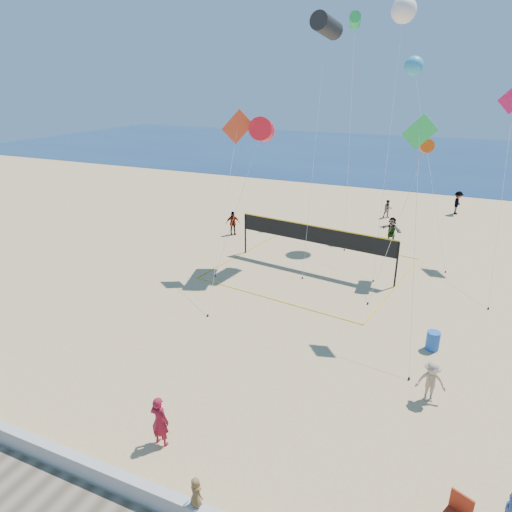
% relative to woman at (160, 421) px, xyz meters
% --- Properties ---
extents(ground, '(120.00, 120.00, 0.00)m').
position_rel_woman_xyz_m(ground, '(2.64, 1.10, -0.85)').
color(ground, tan).
rests_on(ground, ground).
extents(ocean, '(140.00, 50.00, 0.03)m').
position_rel_woman_xyz_m(ocean, '(2.64, 63.10, -0.83)').
color(ocean, navy).
rests_on(ocean, ground).
extents(woman, '(0.63, 0.42, 1.70)m').
position_rel_woman_xyz_m(woman, '(0.00, 0.00, 0.00)').
color(woman, maroon).
rests_on(woman, ground).
extents(toddler, '(0.47, 0.39, 0.83)m').
position_rel_woman_xyz_m(toddler, '(2.39, -1.86, 0.16)').
color(toddler, brown).
rests_on(toddler, seawall).
extents(bystander_b, '(1.07, 0.71, 1.54)m').
position_rel_woman_xyz_m(bystander_b, '(7.31, 5.48, -0.08)').
color(bystander_b, tan).
rests_on(bystander_b, ground).
extents(far_person_0, '(1.03, 0.97, 1.71)m').
position_rel_woman_xyz_m(far_person_0, '(-7.13, 18.98, 0.01)').
color(far_person_0, gray).
rests_on(far_person_0, ground).
extents(far_person_1, '(1.74, 1.22, 1.81)m').
position_rel_woman_xyz_m(far_person_1, '(3.52, 21.78, 0.06)').
color(far_person_1, gray).
rests_on(far_person_1, ground).
extents(far_person_3, '(0.86, 0.78, 1.45)m').
position_rel_woman_xyz_m(far_person_3, '(2.32, 27.91, -0.12)').
color(far_person_3, gray).
rests_on(far_person_3, ground).
extents(far_person_4, '(0.90, 1.34, 1.91)m').
position_rel_woman_xyz_m(far_person_4, '(7.40, 31.33, 0.11)').
color(far_person_4, gray).
rests_on(far_person_4, ground).
extents(camp_chair, '(0.74, 0.84, 1.18)m').
position_rel_woman_xyz_m(camp_chair, '(8.33, 0.56, -0.25)').
color(camp_chair, maroon).
rests_on(camp_chair, ground).
extents(trash_barrel, '(0.68, 0.68, 0.81)m').
position_rel_woman_xyz_m(trash_barrel, '(7.17, 8.95, -0.45)').
color(trash_barrel, blue).
rests_on(trash_barrel, ground).
extents(volleyball_net, '(11.21, 11.09, 2.64)m').
position_rel_woman_xyz_m(volleyball_net, '(0.05, 15.30, 0.98)').
color(volleyball_net, black).
rests_on(volleyball_net, ground).
extents(kite_0, '(2.78, 4.39, 8.69)m').
position_rel_woman_xyz_m(kite_0, '(-2.98, 14.62, 7.04)').
color(kite_0, '#FF1826').
rests_on(kite_0, ground).
extents(kite_1, '(1.28, 5.52, 13.82)m').
position_rel_woman_xyz_m(kite_1, '(-0.58, 17.78, 12.30)').
color(kite_1, black).
rests_on(kite_1, ground).
extents(kite_2, '(1.92, 5.99, 7.65)m').
position_rel_woman_xyz_m(kite_2, '(5.38, 16.98, 6.33)').
color(kite_2, '#E9500C').
rests_on(kite_2, ground).
extents(kite_3, '(2.18, 6.05, 9.04)m').
position_rel_woman_xyz_m(kite_3, '(-3.86, 13.20, 6.90)').
color(kite_3, red).
rests_on(kite_3, ground).
extents(kite_4, '(1.83, 4.51, 9.24)m').
position_rel_woman_xyz_m(kite_4, '(5.55, 10.37, 7.09)').
color(kite_4, green).
rests_on(kite_4, ground).
extents(kite_6, '(2.11, 9.52, 15.13)m').
position_rel_woman_xyz_m(kite_6, '(2.62, 23.26, 13.51)').
color(kite_6, white).
rests_on(kite_6, ground).
extents(kite_7, '(4.74, 8.03, 11.90)m').
position_rel_woman_xyz_m(kite_7, '(3.39, 24.94, 10.42)').
color(kite_7, '#309DCD').
rests_on(kite_7, ground).
extents(kite_8, '(3.03, 9.70, 14.96)m').
position_rel_woman_xyz_m(kite_8, '(-1.33, 27.58, 13.55)').
color(kite_8, green).
rests_on(kite_8, ground).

